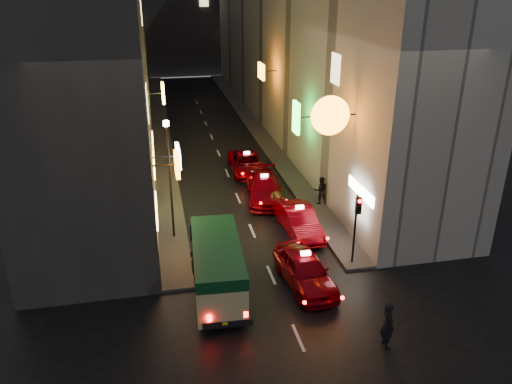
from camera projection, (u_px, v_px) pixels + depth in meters
building_left at (107, 27)px, 41.03m from camera, size 7.42×52.00×18.00m
building_right at (294, 24)px, 44.02m from camera, size 8.28×52.00×18.00m
sidewalk_left at (161, 129)px, 45.24m from camera, size 1.50×52.00×0.15m
sidewalk_right at (253, 124)px, 46.83m from camera, size 1.50×52.00×0.15m
minibus at (217, 263)px, 21.16m from camera, size 2.29×5.77×2.44m
taxi_near at (305, 267)px, 22.03m from camera, size 2.82×5.77×1.94m
taxi_second at (299, 219)px, 26.59m from camera, size 2.34×5.38×1.86m
taxi_third at (264, 186)px, 30.75m from camera, size 2.98×5.68×1.89m
taxi_far at (247, 162)px, 35.06m from camera, size 2.15×5.07×1.77m
pedestrian_crossing at (388, 322)px, 18.24m from camera, size 0.47×0.72×2.14m
pedestrian_sidewalk at (321, 189)px, 29.77m from camera, size 0.75×0.51×1.92m
traffic_light at (357, 215)px, 22.77m from camera, size 0.26×0.43×3.50m
lamp_post at (170, 173)px, 24.90m from camera, size 0.28×0.28×6.22m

